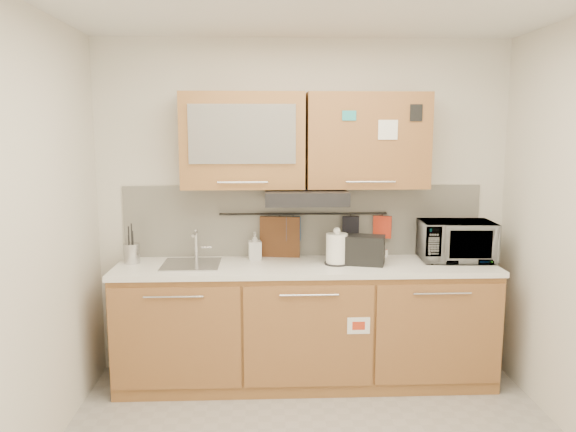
{
  "coord_description": "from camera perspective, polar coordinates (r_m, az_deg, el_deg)",
  "views": [
    {
      "loc": [
        -0.31,
        -2.87,
        1.92
      ],
      "look_at": [
        -0.14,
        1.05,
        1.31
      ],
      "focal_mm": 35.0,
      "sensor_mm": 36.0,
      "label": 1
    }
  ],
  "objects": [
    {
      "name": "pot_holder",
      "position": [
        4.47,
        9.55,
        -1.11
      ],
      "size": [
        0.14,
        0.07,
        0.17
      ],
      "primitive_type": "cube",
      "rotation": [
        0.0,
        0.0,
        -0.34
      ],
      "color": "red",
      "rests_on": "utensil_rail"
    },
    {
      "name": "backsplash",
      "position": [
        4.43,
        1.55,
        -0.47
      ],
      "size": [
        2.8,
        0.02,
        0.56
      ],
      "primitive_type": "cube",
      "color": "silver",
      "rests_on": "countertop"
    },
    {
      "name": "cutting_board",
      "position": [
        4.39,
        -0.84,
        -2.58
      ],
      "size": [
        0.31,
        0.07,
        0.39
      ],
      "primitive_type": "cube",
      "rotation": [
        0.0,
        0.0,
        -0.15
      ],
      "color": "brown",
      "rests_on": "utensil_rail"
    },
    {
      "name": "sink",
      "position": [
        4.23,
        -9.78,
        -4.84
      ],
      "size": [
        0.42,
        0.4,
        0.26
      ],
      "color": "silver",
      "rests_on": "countertop"
    },
    {
      "name": "kettle",
      "position": [
        4.18,
        4.98,
        -3.41
      ],
      "size": [
        0.2,
        0.18,
        0.28
      ],
      "rotation": [
        0.0,
        0.0,
        0.08
      ],
      "color": "white",
      "rests_on": "countertop"
    },
    {
      "name": "countertop",
      "position": [
        4.2,
        1.82,
        -5.18
      ],
      "size": [
        2.82,
        0.62,
        0.04
      ],
      "primitive_type": "cube",
      "color": "white",
      "rests_on": "base_cabinet"
    },
    {
      "name": "wall_left",
      "position": [
        3.21,
        -26.21,
        -3.16
      ],
      "size": [
        0.0,
        3.0,
        3.0
      ],
      "primitive_type": "plane",
      "rotation": [
        1.57,
        0.0,
        1.57
      ],
      "color": "silver",
      "rests_on": "ground"
    },
    {
      "name": "wall_back",
      "position": [
        4.42,
        1.55,
        0.83
      ],
      "size": [
        3.2,
        0.0,
        3.2
      ],
      "primitive_type": "plane",
      "rotation": [
        1.57,
        0.0,
        0.0
      ],
      "color": "silver",
      "rests_on": "ground"
    },
    {
      "name": "utensil_crock",
      "position": [
        4.36,
        -15.58,
        -3.64
      ],
      "size": [
        0.15,
        0.15,
        0.3
      ],
      "rotation": [
        0.0,
        0.0,
        -0.36
      ],
      "color": "#BCBBC0",
      "rests_on": "countertop"
    },
    {
      "name": "range_hood",
      "position": [
        4.16,
        1.79,
        1.99
      ],
      "size": [
        0.6,
        0.46,
        0.1
      ],
      "primitive_type": "cube",
      "color": "black",
      "rests_on": "upper_cabinets"
    },
    {
      "name": "dark_pouch",
      "position": [
        4.43,
        6.38,
        -1.34
      ],
      "size": [
        0.13,
        0.06,
        0.2
      ],
      "primitive_type": "cube",
      "rotation": [
        0.0,
        0.0,
        -0.18
      ],
      "color": "black",
      "rests_on": "utensil_rail"
    },
    {
      "name": "base_cabinet",
      "position": [
        4.35,
        1.79,
        -11.51
      ],
      "size": [
        2.8,
        0.64,
        0.88
      ],
      "color": "#A7733B",
      "rests_on": "floor"
    },
    {
      "name": "microwave",
      "position": [
        4.48,
        16.72,
        -2.44
      ],
      "size": [
        0.56,
        0.39,
        0.3
      ],
      "primitive_type": "imported",
      "rotation": [
        0.0,
        0.0,
        -0.05
      ],
      "color": "#999999",
      "rests_on": "countertop"
    },
    {
      "name": "upper_cabinets",
      "position": [
        4.21,
        1.68,
        7.67
      ],
      "size": [
        1.82,
        0.37,
        0.7
      ],
      "color": "#A7733B",
      "rests_on": "wall_back"
    },
    {
      "name": "oven_mitt",
      "position": [
        4.38,
        0.53,
        -1.31
      ],
      "size": [
        0.12,
        0.04,
        0.19
      ],
      "primitive_type": "cube",
      "rotation": [
        0.0,
        0.0,
        0.09
      ],
      "color": "navy",
      "rests_on": "utensil_rail"
    },
    {
      "name": "soap_bottle",
      "position": [
        4.33,
        -3.38,
        -3.04
      ],
      "size": [
        0.11,
        0.11,
        0.21
      ],
      "primitive_type": "imported",
      "rotation": [
        0.0,
        0.0,
        0.12
      ],
      "color": "#999999",
      "rests_on": "countertop"
    },
    {
      "name": "toaster",
      "position": [
        4.2,
        7.81,
        -3.42
      ],
      "size": [
        0.32,
        0.24,
        0.22
      ],
      "rotation": [
        0.0,
        0.0,
        -0.28
      ],
      "color": "black",
      "rests_on": "countertop"
    },
    {
      "name": "utensil_rail",
      "position": [
        4.38,
        1.59,
        0.22
      ],
      "size": [
        1.3,
        0.02,
        0.02
      ],
      "primitive_type": "cylinder",
      "rotation": [
        0.0,
        1.57,
        0.0
      ],
      "color": "black",
      "rests_on": "backsplash"
    }
  ]
}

